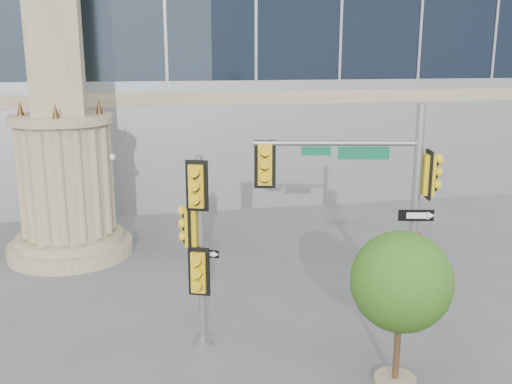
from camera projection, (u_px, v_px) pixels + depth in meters
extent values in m
plane|color=#545456|center=(298.00, 361.00, 13.59)|extent=(120.00, 120.00, 0.00)
cylinder|color=gray|center=(71.00, 248.00, 20.85)|extent=(4.40, 4.40, 0.50)
cylinder|color=gray|center=(70.00, 237.00, 20.75)|extent=(3.80, 3.80, 0.30)
cylinder|color=gray|center=(66.00, 180.00, 20.25)|extent=(3.00, 3.00, 4.00)
cylinder|color=gray|center=(61.00, 119.00, 19.75)|extent=(3.50, 3.50, 0.30)
cone|color=#472D14|center=(99.00, 107.00, 19.93)|extent=(0.24, 0.24, 0.50)
cone|color=#472D14|center=(20.00, 108.00, 19.39)|extent=(0.24, 0.24, 0.50)
cylinder|color=slate|center=(407.00, 323.00, 15.37)|extent=(0.55, 0.55, 0.12)
cylinder|color=slate|center=(414.00, 219.00, 14.70)|extent=(0.22, 0.22, 5.94)
cylinder|color=slate|center=(336.00, 143.00, 14.26)|extent=(4.08, 1.07, 0.14)
cube|color=#0A5B3B|center=(364.00, 153.00, 14.29)|extent=(1.26, 0.33, 0.32)
cube|color=yellow|center=(265.00, 164.00, 14.42)|extent=(0.59, 0.39, 1.24)
cube|color=yellow|center=(428.00, 174.00, 14.42)|extent=(0.39, 0.59, 1.24)
cube|color=black|center=(416.00, 215.00, 14.53)|extent=(0.89, 0.23, 0.30)
cube|color=#A6100F|center=(414.00, 241.00, 14.69)|extent=(0.32, 0.10, 0.46)
cylinder|color=slate|center=(203.00, 342.00, 14.37)|extent=(0.46, 0.46, 0.12)
cylinder|color=slate|center=(201.00, 253.00, 13.82)|extent=(0.17, 0.17, 4.82)
cube|color=yellow|center=(197.00, 186.00, 13.22)|extent=(0.59, 0.45, 1.21)
cube|color=yellow|center=(192.00, 226.00, 13.70)|extent=(0.45, 0.59, 1.21)
cube|color=yellow|center=(199.00, 272.00, 13.71)|extent=(0.59, 0.45, 1.21)
cube|color=black|center=(207.00, 254.00, 13.67)|extent=(0.56, 0.26, 0.19)
cylinder|color=gray|center=(395.00, 379.00, 12.71)|extent=(0.94, 0.94, 0.10)
cylinder|color=#382314|center=(397.00, 343.00, 12.51)|extent=(0.15, 0.15, 1.87)
sphere|color=#275714|center=(401.00, 281.00, 12.17)|extent=(2.18, 2.18, 2.18)
sphere|color=#275714|center=(415.00, 288.00, 12.58)|extent=(1.35, 1.35, 1.35)
sphere|color=#275714|center=(390.00, 299.00, 11.91)|extent=(1.14, 1.14, 1.14)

